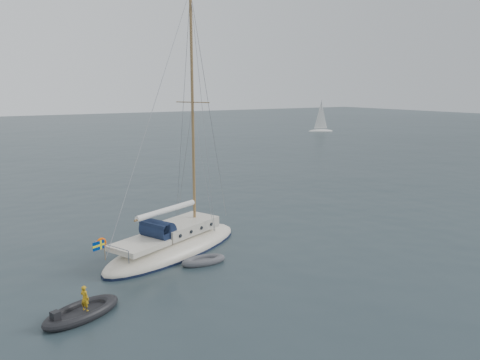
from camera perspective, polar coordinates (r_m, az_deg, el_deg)
ground at (r=27.39m, az=1.56°, el=-8.56°), size 300.00×300.00×0.00m
sailboat at (r=27.06m, az=-8.01°, el=-6.35°), size 10.66×3.19×15.19m
dinghy at (r=25.48m, az=-4.47°, el=-9.76°), size 2.46×1.11×0.35m
rib at (r=21.02m, az=-18.77°, el=-14.94°), size 3.50×1.59×1.29m
distant_yacht_b at (r=101.98m, az=9.84°, el=7.54°), size 5.34×2.85×7.07m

